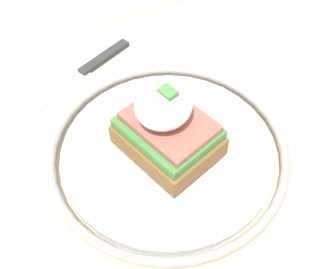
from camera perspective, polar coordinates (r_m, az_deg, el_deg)
The scene contains 4 objects.
dining_table at distance 0.56m, azimuth 1.67°, elevation -6.77°, with size 0.94×0.88×0.78m.
plate at distance 0.43m, azimuth -0.00°, elevation -2.24°, with size 0.25×0.25×0.02m.
sandwich at distance 0.40m, azimuth -0.18°, elevation 1.15°, with size 0.11×0.09×0.08m.
knife at distance 0.53m, azimuth -11.16°, elevation 8.41°, with size 0.03×0.17×0.01m.
Camera 1 is at (-0.20, 0.22, 1.13)m, focal length 45.00 mm.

